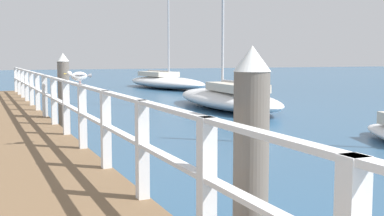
# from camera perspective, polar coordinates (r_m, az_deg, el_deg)

# --- Properties ---
(pier_railing) EXTENTS (0.12, 22.23, 1.04)m
(pier_railing) POSITION_cam_1_polar(r_m,az_deg,el_deg) (11.37, -15.54, 1.42)
(pier_railing) COLOR white
(pier_railing) RESTS_ON pier_deck
(dock_piling_near) EXTENTS (0.29, 0.29, 2.10)m
(dock_piling_near) POSITION_cam_1_polar(r_m,az_deg,el_deg) (3.97, 6.74, -8.04)
(dock_piling_near) COLOR #6B6056
(dock_piling_near) RESTS_ON ground_plane
(dock_piling_far) EXTENTS (0.29, 0.29, 2.10)m
(dock_piling_far) POSITION_cam_1_polar(r_m,az_deg,el_deg) (12.45, -14.46, 1.32)
(dock_piling_far) COLOR #6B6056
(dock_piling_far) RESTS_ON ground_plane
(seagull_foreground) EXTENTS (0.47, 0.23, 0.21)m
(seagull_foreground) POSITION_cam_1_polar(r_m,az_deg,el_deg) (8.42, -12.84, 3.62)
(seagull_foreground) COLOR white
(seagull_foreground) RESTS_ON pier_railing
(boat_1) EXTENTS (2.89, 7.81, 8.95)m
(boat_1) POSITION_cam_1_polar(r_m,az_deg,el_deg) (19.28, 4.04, 1.18)
(boat_1) COLOR white
(boat_1) RESTS_ON ground_plane
(boat_2) EXTENTS (3.93, 8.54, 10.95)m
(boat_2) POSITION_cam_1_polar(r_m,az_deg,el_deg) (31.90, -3.11, 3.07)
(boat_2) COLOR white
(boat_2) RESTS_ON ground_plane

